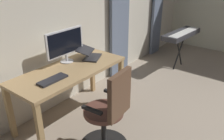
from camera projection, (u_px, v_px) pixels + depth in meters
The scene contains 9 objects.
back_room_partition at pixel (95, 8), 3.79m from camera, with size 6.18×0.10×2.62m, color beige.
curtain_left_panel at pixel (158, 6), 5.26m from camera, with size 0.39×0.06×2.19m, color slate.
curtain_right_panel at pixel (120, 17), 4.21m from camera, with size 0.52×0.06×2.19m, color slate.
desk at pixel (70, 75), 3.04m from camera, with size 1.54×0.66×0.75m.
office_chair at pixel (109, 116), 2.53m from camera, with size 0.56×0.56×1.03m.
computer_monitor at pixel (65, 43), 3.12m from camera, with size 0.62×0.18×0.45m.
computer_keyboard at pixel (53, 80), 2.70m from camera, with size 0.36×0.13×0.02m, color #232328.
laptop at pixel (90, 55), 3.33m from camera, with size 0.41×0.41×0.15m.
piano_keyboard at pixel (181, 35), 4.61m from camera, with size 1.06×0.39×0.76m.
Camera 1 is at (2.89, -0.43, 1.99)m, focal length 37.69 mm.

